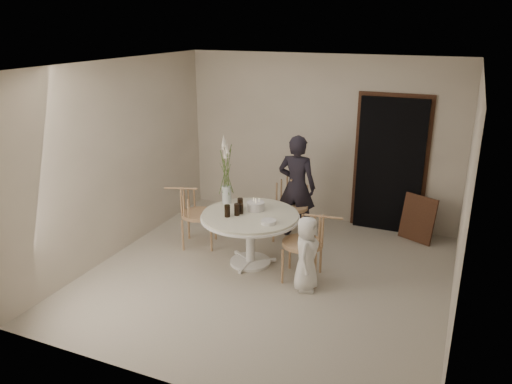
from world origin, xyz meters
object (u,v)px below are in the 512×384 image
at_px(chair_right, 313,238).
at_px(boy, 307,254).
at_px(chair_left, 190,208).
at_px(flower_vase, 226,173).
at_px(table, 250,222).
at_px(girl, 297,187).
at_px(chair_far, 292,197).
at_px(birthday_cake, 256,206).

xyz_separation_m(chair_right, boy, (0.01, -0.26, -0.11)).
distance_m(chair_left, flower_vase, 0.82).
bearing_deg(table, girl, 76.94).
height_order(chair_right, flower_vase, flower_vase).
bearing_deg(girl, flower_vase, 48.94).
height_order(chair_right, boy, boy).
height_order(girl, flower_vase, flower_vase).
bearing_deg(chair_left, girl, -73.61).
bearing_deg(table, chair_right, -6.36).
height_order(chair_far, boy, boy).
xyz_separation_m(boy, flower_vase, (-1.39, 0.63, 0.69)).
relative_size(chair_far, boy, 0.98).
height_order(boy, birthday_cake, boy).
bearing_deg(chair_left, flower_vase, -103.25).
relative_size(table, girl, 0.84).
bearing_deg(girl, birthday_cake, 74.60).
height_order(chair_right, chair_left, chair_right).
relative_size(chair_far, flower_vase, 0.96).
xyz_separation_m(chair_far, boy, (0.72, -1.52, -0.13)).
height_order(chair_right, birthday_cake, chair_right).
distance_m(table, chair_left, 1.07).
relative_size(table, chair_far, 1.42).
height_order(girl, boy, girl).
distance_m(chair_right, boy, 0.28).
bearing_deg(flower_vase, chair_far, 53.24).
distance_m(chair_far, flower_vase, 1.25).
xyz_separation_m(girl, flower_vase, (-0.75, -0.88, 0.37)).
bearing_deg(flower_vase, table, -29.07).
bearing_deg(chair_left, table, -120.20).
bearing_deg(chair_right, chair_left, -105.62).
distance_m(boy, birthday_cake, 1.09).
height_order(birthday_cake, flower_vase, flower_vase).
height_order(boy, flower_vase, flower_vase).
bearing_deg(chair_far, table, -109.48).
relative_size(boy, birthday_cake, 3.96).
distance_m(table, birthday_cake, 0.24).
bearing_deg(chair_far, chair_left, -152.87).
xyz_separation_m(table, birthday_cake, (0.01, 0.16, 0.17)).
relative_size(chair_left, girl, 0.57).
relative_size(girl, birthday_cake, 6.58).
relative_size(chair_far, chair_left, 1.04).
xyz_separation_m(chair_right, birthday_cake, (-0.90, 0.27, 0.20)).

